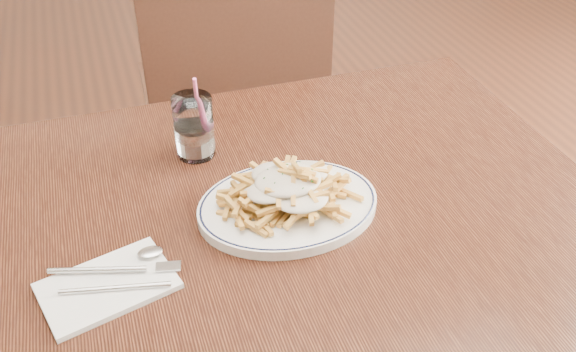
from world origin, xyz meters
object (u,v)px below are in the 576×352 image
object	(u,v)px
table	(246,249)
chair_far	(233,80)
loaded_fries	(288,186)
fries_plate	(288,206)
water_glass	(194,130)

from	to	relation	value
table	chair_far	world-z (taller)	chair_far
loaded_fries	chair_far	bearing A→B (deg)	83.11
table	chair_far	distance (m)	0.78
table	loaded_fries	distance (m)	0.15
chair_far	fries_plate	world-z (taller)	chair_far
table	loaded_fries	size ratio (longest dim) A/B	5.28
table	fries_plate	distance (m)	0.11
table	fries_plate	size ratio (longest dim) A/B	3.62
fries_plate	chair_far	bearing A→B (deg)	83.11
table	water_glass	bearing A→B (deg)	101.23
fries_plate	loaded_fries	distance (m)	0.04
fries_plate	loaded_fries	xyz separation A→B (m)	(0.00, 0.00, 0.04)
fries_plate	water_glass	distance (m)	0.24
fries_plate	table	bearing A→B (deg)	167.93
loaded_fries	water_glass	xyz separation A→B (m)	(-0.11, 0.21, -0.00)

